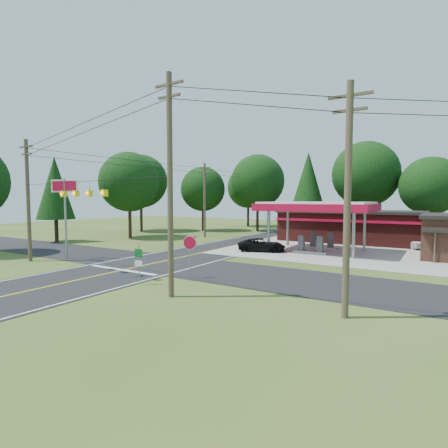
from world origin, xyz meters
The scene contains 18 objects.
ground centered at (0.00, 0.00, 0.00)m, with size 120.00×120.00×0.00m, color #364F1B.
main_highway centered at (0.00, 0.00, 0.01)m, with size 8.00×120.00×0.02m, color black.
cross_road centered at (0.00, 0.00, 0.01)m, with size 70.00×7.00×0.02m, color black.
lane_center_yellow centered at (0.00, 0.00, 0.03)m, with size 0.15×110.00×0.00m, color yellow.
gas_canopy centered at (9.00, 13.00, 4.27)m, with size 10.60×7.40×4.88m.
convenience_store centered at (10.00, 22.98, 1.92)m, with size 16.40×7.55×3.80m.
utility_pole_near_right centered at (7.50, -7.00, 5.96)m, with size 1.80×0.30×11.50m.
utility_pole_near_left centered at (-9.50, -5.00, 5.20)m, with size 1.80×0.30×10.00m.
utility_pole_far_left centered at (-8.00, 18.00, 5.20)m, with size 1.80×0.30×10.00m.
utility_pole_right_b centered at (16.00, -5.50, 5.20)m, with size 1.80×0.30×10.00m.
utility_pole_north centered at (-6.50, 35.00, 4.75)m, with size 0.30×0.30×9.50m.
overhead_beacons centered at (-1.00, -6.00, 6.21)m, with size 17.04×2.04×1.03m.
treeline_backdrop centered at (0.82, 24.01, 7.49)m, with size 70.27×51.59×13.30m.
suv_car centered at (4.50, 10.00, 0.64)m, with size 4.60×4.60×1.28m, color black.
sedan_car centered at (17.00, 20.68, 0.70)m, with size 4.11×4.11×1.40m, color white.
big_stop_sign centered at (-8.00, -2.69, 5.14)m, with size 2.44×0.94×6.91m.
octagonal_stop_sign centered at (5.67, -3.01, 2.12)m, with size 0.93×0.31×2.81m.
route_sign_post centered at (4.15, -6.02, 1.49)m, with size 0.50×0.15×2.48m.
Camera 1 is at (19.42, -20.79, 5.09)m, focal length 28.00 mm.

